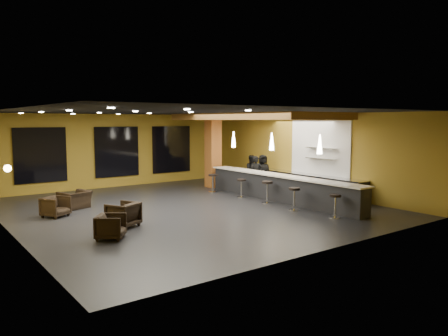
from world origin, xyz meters
TOP-DOWN VIEW (x-y plane):
  - floor at (0.00, 0.00)m, footprint 12.00×13.00m
  - ceiling at (0.00, 0.00)m, footprint 12.00×13.00m
  - wall_back at (0.00, 6.55)m, footprint 12.00×0.10m
  - wall_front at (0.00, -6.55)m, footprint 12.00×0.10m
  - wall_left at (-6.05, 0.00)m, footprint 0.10×13.00m
  - wall_right at (6.05, 0.00)m, footprint 0.10×13.00m
  - wood_soffit at (4.00, 1.00)m, footprint 3.60×8.00m
  - window_left at (-3.50, 6.44)m, footprint 2.20×0.06m
  - window_center at (0.00, 6.44)m, footprint 2.20×0.06m
  - window_right at (3.00, 6.44)m, footprint 2.20×0.06m
  - tile_backsplash at (5.96, -1.00)m, footprint 0.06×3.20m
  - bar_counter at (3.65, -1.00)m, footprint 0.60×8.00m
  - bar_top at (3.65, -1.00)m, footprint 0.78×8.10m
  - prep_counter at (5.65, -0.50)m, footprint 0.70×6.00m
  - prep_top at (5.65, -0.50)m, footprint 0.72×6.00m
  - wall_shelf_lower at (5.82, -1.20)m, footprint 0.30×1.50m
  - wall_shelf_upper at (5.82, -1.20)m, footprint 0.30×1.50m
  - column at (3.65, 3.60)m, footprint 0.60×0.60m
  - wall_sconce at (-5.88, 0.50)m, footprint 0.22×0.22m
  - pendant_0 at (3.65, -3.00)m, footprint 0.20×0.20m
  - pendant_1 at (3.65, -0.50)m, footprint 0.20×0.20m
  - pendant_2 at (3.65, 2.00)m, footprint 0.20×0.20m
  - staff_a at (4.33, 1.23)m, footprint 0.69×0.57m
  - staff_b at (5.02, 2.32)m, footprint 0.89×0.77m
  - staff_c at (5.22, 1.79)m, footprint 0.92×0.77m
  - armchair_a at (-3.92, -2.33)m, footprint 1.02×1.02m
  - armchair_b at (-3.10, -1.27)m, footprint 1.09×1.10m
  - armchair_c at (-4.34, 1.35)m, footprint 1.01×1.01m
  - armchair_d at (-3.38, 2.38)m, footprint 1.20×1.12m
  - bar_stool_0 at (2.99, -4.29)m, footprint 0.40×0.40m
  - bar_stool_1 at (2.79, -2.63)m, footprint 0.41×0.41m
  - bar_stool_2 at (2.92, -1.06)m, footprint 0.44×0.44m
  - bar_stool_3 at (2.95, 0.57)m, footprint 0.39×0.39m
  - bar_stool_4 at (2.72, 2.31)m, footprint 0.41×0.41m

SIDE VIEW (x-z plane):
  - floor at x=0.00m, z-range -0.10..0.00m
  - armchair_d at x=-3.38m, z-range 0.00..0.64m
  - armchair_a at x=-3.92m, z-range 0.00..0.67m
  - armchair_c at x=-4.34m, z-range 0.00..0.68m
  - armchair_b at x=-3.10m, z-range 0.00..0.75m
  - prep_counter at x=5.65m, z-range 0.00..0.86m
  - bar_stool_3 at x=2.95m, z-range 0.11..0.87m
  - bar_counter at x=3.65m, z-range 0.00..1.00m
  - bar_stool_0 at x=2.99m, z-range 0.11..0.89m
  - bar_stool_4 at x=2.72m, z-range 0.11..0.93m
  - bar_stool_1 at x=2.79m, z-range 0.11..0.93m
  - bar_stool_2 at x=2.92m, z-range 0.12..0.98m
  - staff_b at x=5.02m, z-range 0.00..1.56m
  - staff_c at x=5.22m, z-range 0.00..1.60m
  - staff_a at x=4.33m, z-range 0.00..1.62m
  - prep_top at x=5.65m, z-range 0.87..0.90m
  - bar_top at x=3.65m, z-range 1.00..1.05m
  - wall_shelf_lower at x=5.82m, z-range 1.59..1.61m
  - window_left at x=-3.50m, z-range 0.50..2.90m
  - window_center at x=0.00m, z-range 0.50..2.90m
  - window_right at x=3.00m, z-range 0.50..2.90m
  - wall_back at x=0.00m, z-range 0.00..3.50m
  - wall_front at x=0.00m, z-range 0.00..3.50m
  - wall_left at x=-6.05m, z-range 0.00..3.50m
  - wall_right at x=6.05m, z-range 0.00..3.50m
  - column at x=3.65m, z-range 0.00..3.50m
  - wall_sconce at x=-5.88m, z-range 1.69..1.91m
  - tile_backsplash at x=5.96m, z-range 0.80..3.20m
  - wall_shelf_upper at x=5.82m, z-range 2.03..2.06m
  - pendant_0 at x=3.65m, z-range 2.00..2.70m
  - pendant_1 at x=3.65m, z-range 2.00..2.70m
  - pendant_2 at x=3.65m, z-range 2.00..2.70m
  - wood_soffit at x=4.00m, z-range 3.22..3.50m
  - ceiling at x=0.00m, z-range 3.50..3.60m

